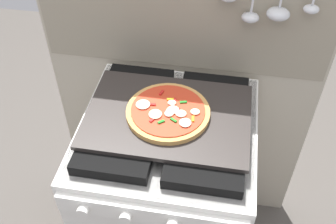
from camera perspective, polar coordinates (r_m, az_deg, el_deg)
kitchen_backsplash at (r=1.65m, az=2.08°, el=4.56°), size 1.10×0.09×1.55m
stove at (r=1.67m, az=-0.01°, el=-11.78°), size 0.60×0.64×0.90m
baking_tray at (r=1.32m, az=0.00°, el=-0.56°), size 0.54×0.38×0.02m
pizza_left at (r=1.30m, az=-0.15°, el=-0.07°), size 0.28×0.28×0.03m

